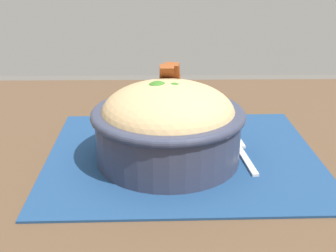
% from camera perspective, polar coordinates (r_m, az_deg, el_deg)
% --- Properties ---
extents(table, '(1.16, 0.80, 0.71)m').
position_cam_1_polar(table, '(0.68, 0.70, -10.08)').
color(table, '#4C3826').
rests_on(table, ground_plane).
extents(placemat, '(0.39, 0.33, 0.00)m').
position_cam_1_polar(placemat, '(0.63, 1.91, -4.01)').
color(placemat, navy).
rests_on(placemat, table).
extents(bowl, '(0.22, 0.22, 0.13)m').
position_cam_1_polar(bowl, '(0.60, -0.00, 0.41)').
color(bowl, '#2D3347').
rests_on(bowl, placemat).
extents(fork, '(0.03, 0.14, 0.00)m').
position_cam_1_polar(fork, '(0.65, 9.37, -3.19)').
color(fork, silver).
rests_on(fork, placemat).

